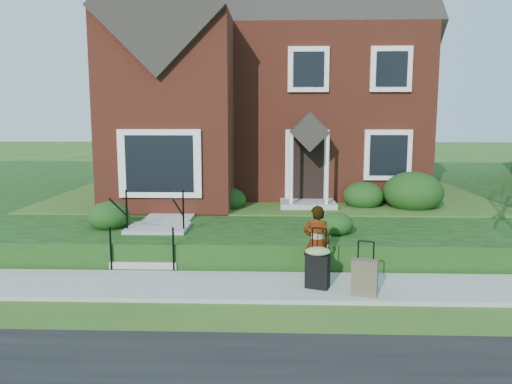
{
  "coord_description": "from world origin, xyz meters",
  "views": [
    {
      "loc": [
        0.2,
        -9.03,
        3.17
      ],
      "look_at": [
        -0.19,
        2.0,
        1.55
      ],
      "focal_mm": 35.0,
      "sensor_mm": 36.0,
      "label": 1
    }
  ],
  "objects_px": {
    "front_steps": "(154,240)",
    "woman": "(317,242)",
    "suitcase_black": "(318,265)",
    "suitcase_olive": "(365,277)"
  },
  "relations": [
    {
      "from": "front_steps",
      "to": "woman",
      "type": "distance_m",
      "value": 3.84
    },
    {
      "from": "woman",
      "to": "suitcase_olive",
      "type": "bearing_deg",
      "value": 138.91
    },
    {
      "from": "front_steps",
      "to": "suitcase_olive",
      "type": "height_order",
      "value": "front_steps"
    },
    {
      "from": "front_steps",
      "to": "suitcase_black",
      "type": "bearing_deg",
      "value": -29.51
    },
    {
      "from": "woman",
      "to": "front_steps",
      "type": "bearing_deg",
      "value": -15.25
    },
    {
      "from": "suitcase_olive",
      "to": "woman",
      "type": "bearing_deg",
      "value": 148.14
    },
    {
      "from": "woman",
      "to": "suitcase_black",
      "type": "bearing_deg",
      "value": 94.91
    },
    {
      "from": "front_steps",
      "to": "suitcase_black",
      "type": "distance_m",
      "value": 4.04
    },
    {
      "from": "woman",
      "to": "suitcase_black",
      "type": "height_order",
      "value": "woman"
    },
    {
      "from": "suitcase_black",
      "to": "suitcase_olive",
      "type": "bearing_deg",
      "value": -2.46
    }
  ]
}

